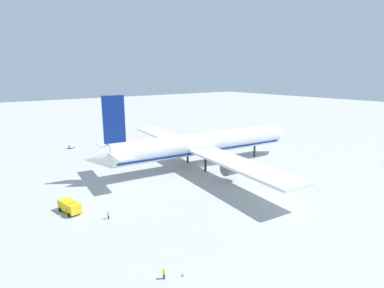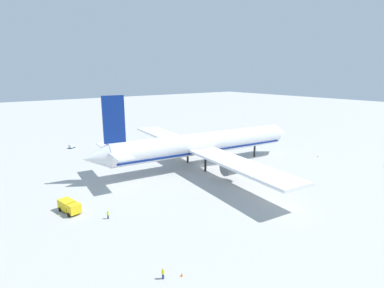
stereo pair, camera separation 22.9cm
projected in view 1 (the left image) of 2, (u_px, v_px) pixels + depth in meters
name	position (u px, v px, depth m)	size (l,w,h in m)	color
ground_plane	(204.00, 165.00, 100.07)	(600.00, 600.00, 0.00)	#B2B2AD
airliner	(201.00, 144.00, 97.76)	(75.17, 82.77, 23.90)	white
service_truck_1	(69.00, 206.00, 65.90)	(3.65, 6.48, 2.47)	yellow
baggage_cart_0	(71.00, 146.00, 122.64)	(3.10, 2.57, 1.53)	#26598C
ground_worker_1	(164.00, 274.00, 44.53)	(0.57, 0.57, 1.71)	navy
ground_worker_2	(108.00, 215.00, 63.00)	(0.51, 0.51, 1.69)	navy
traffic_cone_0	(318.00, 156.00, 109.98)	(0.36, 0.36, 0.55)	orange
traffic_cone_1	(183.00, 275.00, 45.23)	(0.36, 0.36, 0.55)	orange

